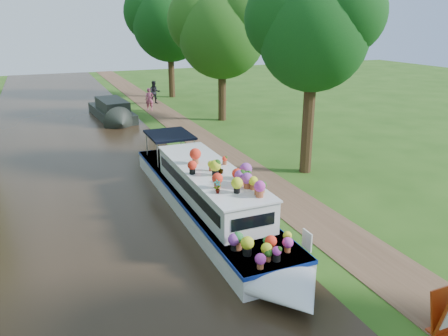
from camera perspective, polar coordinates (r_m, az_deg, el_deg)
ground at (r=17.11m, az=5.26°, el=-5.15°), size 100.00×100.00×0.00m
canal_water at (r=15.45m, az=-15.04°, el=-8.50°), size 10.00×100.00×0.02m
towpath at (r=17.66m, az=8.72°, el=-4.45°), size 2.20×100.00×0.03m
plant_boat at (r=15.88m, az=-1.80°, el=-3.69°), size 2.29×13.52×2.30m
tree_near_overhang at (r=20.23m, az=11.54°, el=17.55°), size 5.52×5.28×8.99m
tree_near_mid at (r=31.20m, az=-0.35°, el=17.94°), size 6.90×6.60×9.40m
tree_near_far at (r=41.43m, az=-7.22°, el=18.88°), size 7.59×7.26×10.30m
second_boat at (r=33.10m, az=-14.35°, el=7.21°), size 2.61×7.57×1.44m
sandwich_board at (r=11.71m, az=27.07°, el=-16.80°), size 0.67×0.53×1.06m
pedestrian_pink at (r=35.60m, az=-9.71°, el=8.85°), size 0.71×0.54×1.76m
pedestrian_dark at (r=38.39m, az=-9.04°, el=9.73°), size 1.01×0.83×1.94m
verge_plant at (r=20.70m, az=-0.22°, el=-0.17°), size 0.42×0.39×0.37m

